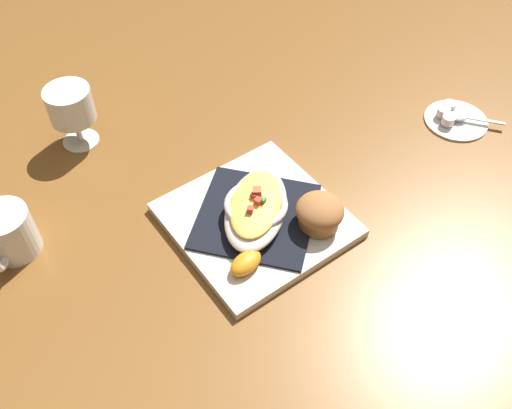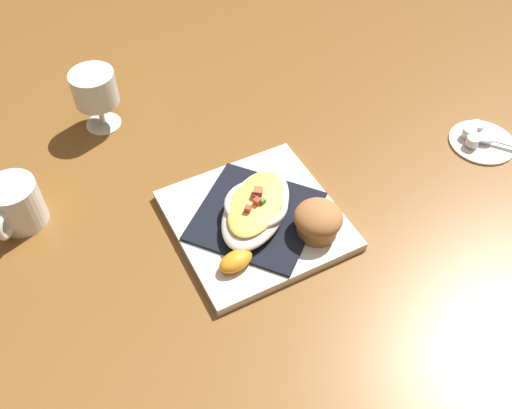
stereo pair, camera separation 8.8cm
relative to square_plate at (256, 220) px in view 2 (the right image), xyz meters
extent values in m
plane|color=brown|center=(0.00, 0.00, -0.01)|extent=(2.60, 2.60, 0.00)
cube|color=white|center=(0.00, 0.00, 0.00)|extent=(0.30, 0.30, 0.02)
cube|color=black|center=(0.00, 0.00, 0.01)|extent=(0.25, 0.25, 0.00)
ellipsoid|color=silver|center=(0.00, 0.00, 0.03)|extent=(0.18, 0.20, 0.03)
torus|color=silver|center=(0.00, 0.00, 0.04)|extent=(0.14, 0.14, 0.01)
ellipsoid|color=#F4CF57|center=(0.00, 0.00, 0.04)|extent=(0.14, 0.16, 0.02)
cube|color=red|center=(0.00, 0.01, 0.05)|extent=(0.01, 0.01, 0.01)
cube|color=#CC403A|center=(0.02, 0.02, 0.05)|extent=(0.01, 0.01, 0.01)
cube|color=#C93B33|center=(0.00, -0.01, 0.05)|extent=(0.01, 0.01, 0.01)
cube|color=green|center=(-0.01, 0.01, 0.05)|extent=(0.01, 0.01, 0.01)
cube|color=#B05B34|center=(-0.01, -0.01, 0.06)|extent=(0.02, 0.02, 0.01)
cylinder|color=#A4703A|center=(-0.08, 0.05, 0.02)|extent=(0.06, 0.06, 0.02)
ellipsoid|color=#A86B3C|center=(-0.08, 0.05, 0.04)|extent=(0.08, 0.08, 0.04)
ellipsoid|color=#4C0F23|center=(-0.08, 0.05, 0.05)|extent=(0.03, 0.03, 0.01)
ellipsoid|color=#4D2A6B|center=(0.05, 0.07, 0.01)|extent=(0.06, 0.06, 0.01)
ellipsoid|color=orange|center=(0.05, 0.08, 0.02)|extent=(0.06, 0.05, 0.02)
cylinder|color=white|center=(0.36, -0.10, 0.03)|extent=(0.08, 0.08, 0.08)
torus|color=white|center=(0.38, -0.06, 0.03)|extent=(0.03, 0.05, 0.05)
cylinder|color=#4C2D14|center=(0.36, -0.10, 0.00)|extent=(0.07, 0.07, 0.02)
cylinder|color=white|center=(0.22, -0.31, -0.01)|extent=(0.07, 0.07, 0.00)
cylinder|color=white|center=(0.22, -0.31, 0.02)|extent=(0.01, 0.01, 0.05)
cylinder|color=white|center=(0.22, -0.31, 0.08)|extent=(0.08, 0.08, 0.06)
cylinder|color=silver|center=(0.22, -0.31, 0.06)|extent=(0.07, 0.07, 0.03)
cylinder|color=white|center=(-0.45, -0.08, 0.00)|extent=(0.12, 0.12, 0.01)
ellipsoid|color=silver|center=(-0.45, -0.08, 0.01)|extent=(0.05, 0.05, 0.01)
cylinder|color=white|center=(-0.45, -0.10, 0.01)|extent=(0.02, 0.02, 0.02)
cylinder|color=silver|center=(-0.43, -0.09, 0.01)|extent=(0.02, 0.02, 0.02)
cylinder|color=white|center=(-0.42, -0.07, 0.01)|extent=(0.02, 0.02, 0.02)
camera|label=1|loc=(0.23, 0.53, 0.70)|focal=39.69mm
camera|label=2|loc=(0.15, 0.56, 0.70)|focal=39.69mm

